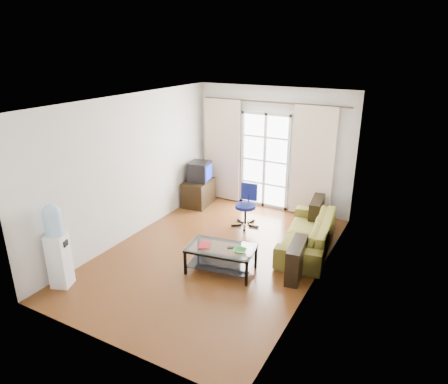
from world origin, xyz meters
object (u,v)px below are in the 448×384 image
Objects in this scene: water_cooler at (57,244)px; task_chair at (246,214)px; crt_tv at (199,171)px; sofa at (308,233)px; coffee_table at (221,256)px; tv_stand at (199,192)px.

task_chair is at bearing 44.21° from water_cooler.
task_chair is at bearing -30.72° from crt_tv.
sofa is 1.79× the size of coffee_table.
water_cooler reaches higher than crt_tv.
water_cooler reaches higher than tv_stand.
crt_tv is 3.88m from water_cooler.
tv_stand is 1.43× the size of crt_tv.
task_chair is at bearing -25.26° from tv_stand.
sofa is 4.23m from water_cooler.
sofa is at bearing 24.43° from water_cooler.
coffee_table is 1.49× the size of tv_stand.
coffee_table is 2.53m from water_cooler.
crt_tv is at bearing 128.55° from coffee_table.
task_chair reaches higher than sofa.
crt_tv is at bearing -114.54° from sofa.
water_cooler is (-1.55, -3.34, 0.45)m from task_chair.
sofa is 1.56× the size of water_cooler.
tv_stand reaches higher than coffee_table.
task_chair reaches higher than tv_stand.
water_cooler is at bearing -97.28° from tv_stand.
water_cooler reaches higher than task_chair.
sofa is at bearing -22.53° from tv_stand.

